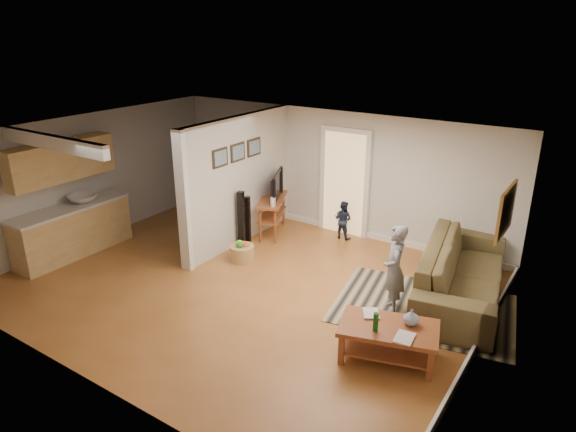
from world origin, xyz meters
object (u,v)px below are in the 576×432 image
at_px(child, 391,310).
at_px(speaker_right, 248,220).
at_px(toy_basket, 242,252).
at_px(toddler, 342,238).
at_px(speaker_left, 241,219).
at_px(tv_console, 273,202).
at_px(sofa, 459,296).
at_px(coffee_table, 390,333).

bearing_deg(child, speaker_right, -128.24).
distance_m(toy_basket, toddler, 2.23).
xyz_separation_m(speaker_left, toy_basket, (0.40, -0.50, -0.40)).
height_order(speaker_left, toddler, speaker_left).
height_order(toy_basket, child, child).
height_order(speaker_right, child, speaker_right).
xyz_separation_m(speaker_right, child, (3.38, -0.82, -0.49)).
height_order(speaker_right, toddler, speaker_right).
distance_m(child, toddler, 2.84).
bearing_deg(tv_console, speaker_right, -124.62).
bearing_deg(sofa, child, 133.16).
relative_size(child, toddler, 1.76).
bearing_deg(coffee_table, tv_console, 144.38).
distance_m(tv_console, speaker_right, 0.73).
height_order(sofa, speaker_right, speaker_right).
bearing_deg(speaker_left, toy_basket, -65.03).
bearing_deg(coffee_table, speaker_right, 152.79).
relative_size(sofa, child, 2.15).
height_order(tv_console, toddler, tv_console).
height_order(sofa, toddler, sofa).
xyz_separation_m(toy_basket, child, (2.98, -0.11, -0.17)).
xyz_separation_m(coffee_table, speaker_left, (-3.81, 1.76, 0.18)).
height_order(coffee_table, tv_console, tv_console).
bearing_deg(speaker_right, tv_console, 61.77).
height_order(tv_console, child, tv_console).
relative_size(speaker_left, child, 0.82).
bearing_deg(speaker_left, speaker_right, 76.40).
bearing_deg(coffee_table, speaker_left, 155.21).
bearing_deg(tv_console, toddler, -1.17).
bearing_deg(speaker_right, child, -32.04).
xyz_separation_m(speaker_left, speaker_right, (0.00, 0.20, -0.08)).
relative_size(speaker_right, child, 0.70).
distance_m(sofa, child, 1.24).
bearing_deg(toddler, sofa, 161.14).
relative_size(sofa, speaker_left, 2.64).
bearing_deg(coffee_table, sofa, 81.78).
bearing_deg(toy_basket, speaker_right, 119.68).
xyz_separation_m(sofa, speaker_left, (-4.12, -0.38, 0.56)).
bearing_deg(sofa, toddler, 58.06).
height_order(sofa, child, child).
relative_size(sofa, speaker_right, 3.06).
distance_m(tv_console, speaker_left, 0.90).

